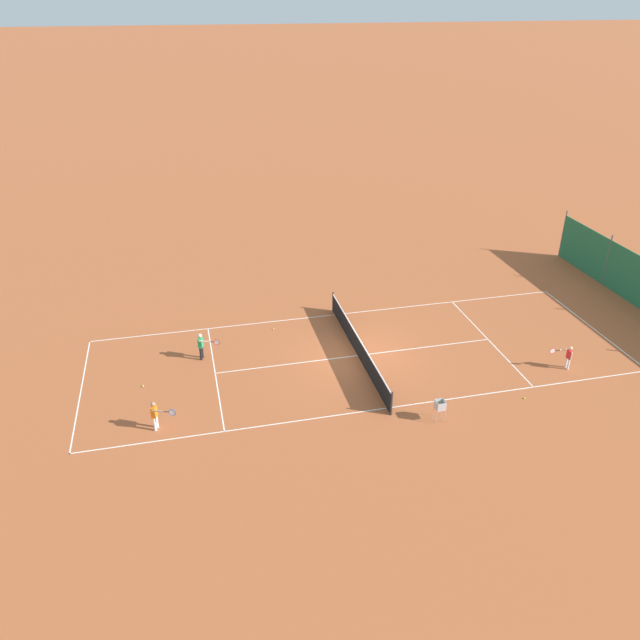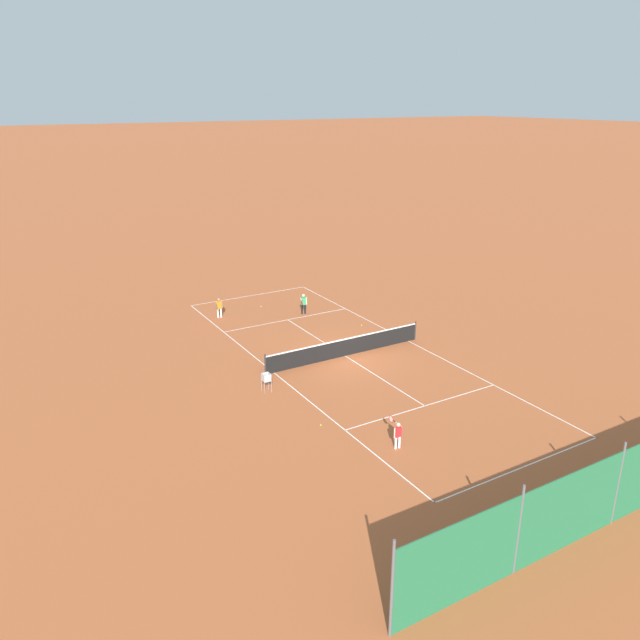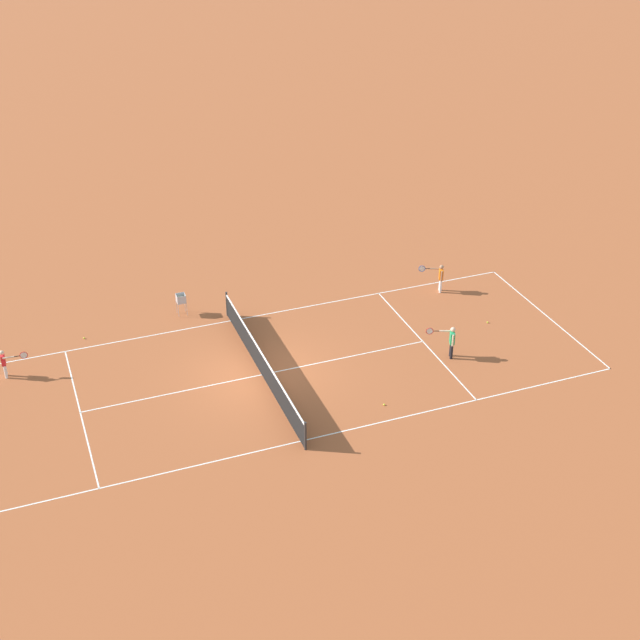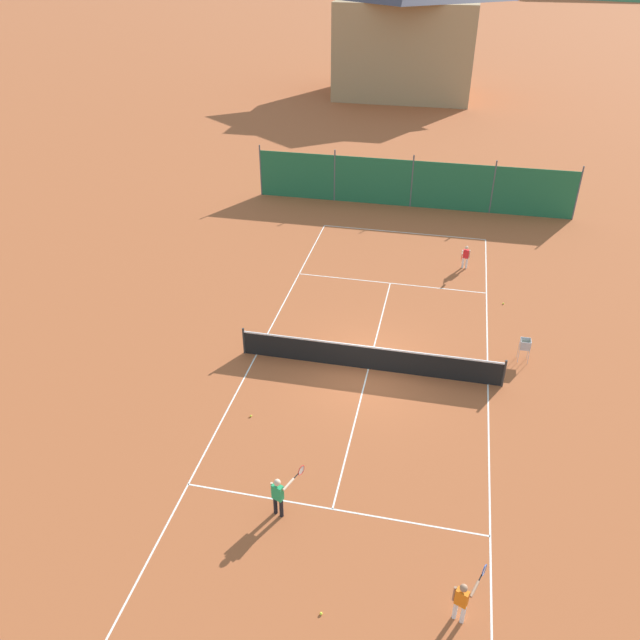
% 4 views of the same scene
% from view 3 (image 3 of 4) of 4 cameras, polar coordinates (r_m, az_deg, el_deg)
% --- Properties ---
extents(ground_plane, '(600.00, 600.00, 0.00)m').
position_cam_3_polar(ground_plane, '(31.97, -3.73, -3.52)').
color(ground_plane, '#A8542D').
extents(court_line_markings, '(8.25, 23.85, 0.01)m').
position_cam_3_polar(court_line_markings, '(31.97, -3.73, -3.51)').
color(court_line_markings, white).
rests_on(court_line_markings, ground).
extents(tennis_net, '(9.18, 0.08, 1.06)m').
position_cam_3_polar(tennis_net, '(31.69, -3.76, -2.76)').
color(tennis_net, '#2D2D2D').
rests_on(tennis_net, ground).
extents(player_near_baseline, '(0.71, 0.93, 1.22)m').
position_cam_3_polar(player_near_baseline, '(37.30, 7.67, 2.81)').
color(player_near_baseline, white).
rests_on(player_near_baseline, ground).
extents(player_far_baseline, '(0.72, 0.96, 1.27)m').
position_cam_3_polar(player_far_baseline, '(32.85, 8.37, -1.26)').
color(player_far_baseline, black).
rests_on(player_far_baseline, ground).
extents(player_near_service, '(0.40, 0.93, 1.09)m').
position_cam_3_polar(player_near_service, '(33.36, -19.50, -2.52)').
color(player_near_service, white).
rests_on(player_near_service, ground).
extents(tennis_ball_near_corner, '(0.07, 0.07, 0.07)m').
position_cam_3_polar(tennis_ball_near_corner, '(35.14, -14.86, -1.13)').
color(tennis_ball_near_corner, '#CCE033').
rests_on(tennis_ball_near_corner, ground).
extents(tennis_ball_alley_right, '(0.07, 0.07, 0.07)m').
position_cam_3_polar(tennis_ball_alley_right, '(35.61, 10.68, -0.14)').
color(tennis_ball_alley_right, '#CCE033').
rests_on(tennis_ball_alley_right, ground).
extents(tennis_ball_by_net_left, '(0.07, 0.07, 0.07)m').
position_cam_3_polar(tennis_ball_by_net_left, '(30.42, 4.13, -5.42)').
color(tennis_ball_by_net_left, '#CCE033').
rests_on(tennis_ball_by_net_left, ground).
extents(ball_hopper, '(0.36, 0.36, 0.89)m').
position_cam_3_polar(ball_hopper, '(35.72, -8.90, 1.29)').
color(ball_hopper, '#B7B7BC').
rests_on(ball_hopper, ground).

